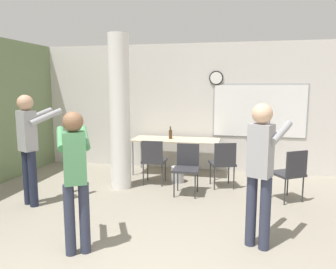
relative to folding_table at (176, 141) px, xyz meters
name	(u,v)px	position (x,y,z in m)	size (l,w,h in m)	color
wall_back	(193,108)	(0.30, 0.54, 0.69)	(8.00, 0.15, 2.80)	silver
support_pillar	(120,113)	(-0.81, -1.15, 0.69)	(0.37, 0.37, 2.80)	white
folding_table	(176,141)	(0.00, 0.00, 0.00)	(1.85, 0.73, 0.76)	beige
bottle_on_table	(170,134)	(-0.12, 0.01, 0.15)	(0.07, 0.07, 0.27)	#4C3319
waste_bin	(178,174)	(0.16, -0.61, -0.55)	(0.25, 0.25, 0.31)	#B2B2B7
chair_table_left	(154,158)	(-0.26, -0.85, -0.20)	(0.46, 0.46, 0.87)	#2D2D33
chair_table_right	(223,161)	(1.04, -0.79, -0.20)	(0.55, 0.55, 0.87)	#2D2D33
chair_mid_room	(290,171)	(2.15, -1.29, -0.20)	(0.61, 0.61, 0.87)	#2D2D33
chair_table_front	(187,165)	(0.44, -1.24, -0.20)	(0.44, 0.44, 0.87)	#2D2D33
person_watching_back	(29,141)	(-1.89, -2.30, 0.32)	(0.59, 0.71, 1.75)	#1E2338
person_playing_side	(261,164)	(1.56, -2.96, 0.29)	(0.56, 0.71, 1.70)	#2D3347
person_playing_front	(75,171)	(-0.46, -3.54, 0.24)	(0.56, 0.65, 1.62)	#2D3347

